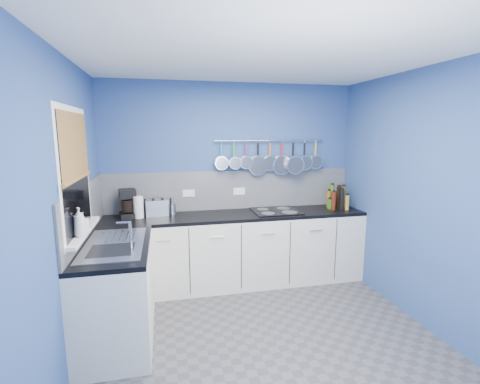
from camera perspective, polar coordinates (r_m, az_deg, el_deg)
name	(u,v)px	position (r m, az deg, el deg)	size (l,w,h in m)	color
floor	(263,338)	(3.49, 3.78, -23.00)	(3.20, 3.00, 0.02)	#47474C
ceiling	(266,54)	(3.00, 4.36, 21.86)	(3.20, 3.00, 0.02)	white
wall_back	(231,182)	(4.45, -1.50, 1.67)	(3.20, 0.02, 2.50)	#2D4A85
wall_front	(360,276)	(1.68, 19.32, -13.02)	(3.20, 0.02, 2.50)	#2D4A85
wall_left	(64,216)	(2.98, -27.18, -3.54)	(0.02, 3.00, 2.50)	#2D4A85
wall_right	(423,199)	(3.78, 28.11, -0.97)	(0.02, 3.00, 2.50)	#2D4A85
backsplash_back	(231,190)	(4.44, -1.44, 0.35)	(3.20, 0.02, 0.50)	gray
backsplash_left	(85,211)	(3.57, -24.34, -2.91)	(0.02, 1.80, 0.50)	gray
cabinet_run_back	(236,250)	(4.35, -0.66, -9.67)	(3.20, 0.60, 0.86)	silver
worktop_back	(236,215)	(4.22, -0.67, -3.90)	(3.20, 0.60, 0.04)	black
cabinet_run_left	(118,293)	(3.47, -19.64, -15.57)	(0.60, 1.20, 0.86)	silver
worktop_left	(115,246)	(3.30, -20.10, -8.48)	(0.60, 1.20, 0.04)	black
window_frame	(75,173)	(3.21, -25.68, 2.91)	(0.01, 1.00, 1.10)	white
window_glass	(76,173)	(3.21, -25.59, 2.91)	(0.01, 0.90, 1.00)	black
bamboo_blind	(75,146)	(3.19, -25.75, 6.92)	(0.01, 0.90, 0.55)	olive
window_sill	(83,231)	(3.30, -24.58, -5.97)	(0.10, 0.98, 0.03)	white
sink_unit	(114,244)	(3.29, -20.12, -8.08)	(0.50, 0.95, 0.01)	silver
mixer_tap	(131,235)	(3.07, -17.71, -6.80)	(0.12, 0.08, 0.26)	silver
socket_left	(189,193)	(4.36, -8.51, -0.20)	(0.15, 0.01, 0.09)	white
socket_right	(239,191)	(4.45, -0.14, 0.12)	(0.15, 0.01, 0.09)	white
pot_rail	(270,141)	(4.47, 4.99, 8.49)	(0.02, 0.02, 1.45)	silver
soap_bottle_a	(79,222)	(3.08, -25.15, -4.54)	(0.09, 0.09, 0.24)	white
soap_bottle_b	(83,223)	(3.19, -24.68, -4.64)	(0.08, 0.08, 0.17)	white
paper_towel	(138,207)	(4.16, -16.51, -2.44)	(0.11, 0.11, 0.25)	white
coffee_maker	(128,204)	(4.21, -18.14, -1.84)	(0.19, 0.21, 0.33)	black
toaster	(158,207)	(4.24, -13.46, -2.50)	(0.30, 0.17, 0.19)	silver
canister	(172,210)	(4.21, -11.24, -2.87)	(0.10, 0.10, 0.14)	silver
hob	(276,211)	(4.35, 5.96, -3.18)	(0.57, 0.50, 0.01)	black
pan_0	(221,155)	(4.32, -3.11, 6.08)	(0.17, 0.06, 0.36)	silver
pan_1	(234,155)	(4.35, -1.03, 6.19)	(0.16, 0.13, 0.35)	silver
pan_2	(246,155)	(4.38, 1.01, 6.18)	(0.16, 0.06, 0.35)	silver
pan_3	(258,158)	(4.43, 3.02, 5.63)	(0.25, 0.05, 0.44)	silver
pan_4	(270,156)	(4.47, 4.99, 6.00)	(0.20, 0.05, 0.39)	silver
pan_5	(282,158)	(4.52, 6.92, 5.66)	(0.25, 0.06, 0.44)	silver
pan_6	(293,157)	(4.58, 8.80, 5.72)	(0.25, 0.13, 0.44)	silver
pan_7	(304,155)	(4.63, 10.65, 6.03)	(0.19, 0.09, 0.38)	silver
pan_8	(316,155)	(4.70, 12.44, 6.06)	(0.19, 0.07, 0.38)	silver
condiment_0	(341,198)	(4.80, 16.47, -0.97)	(0.07, 0.07, 0.23)	brown
condiment_1	(332,196)	(4.76, 15.02, -0.60)	(0.06, 0.06, 0.30)	#3F721E
condiment_2	(329,199)	(4.71, 14.53, -1.13)	(0.05, 0.05, 0.22)	#8C5914
condiment_3	(343,197)	(4.73, 16.76, -0.78)	(0.07, 0.07, 0.29)	brown
condiment_4	(339,197)	(4.67, 16.06, -0.87)	(0.06, 0.06, 0.29)	black
condiment_5	(330,204)	(4.63, 14.73, -1.92)	(0.07, 0.07, 0.13)	#265919
condiment_6	(347,203)	(4.62, 17.37, -1.68)	(0.05, 0.05, 0.19)	olive
condiment_7	(342,200)	(4.58, 16.58, -1.23)	(0.05, 0.05, 0.27)	black
condiment_8	(334,201)	(4.56, 15.28, -1.43)	(0.06, 0.06, 0.24)	#4C190C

